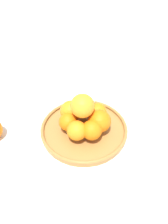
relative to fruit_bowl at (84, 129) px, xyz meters
name	(u,v)px	position (x,y,z in m)	size (l,w,h in m)	color
ground_plane	(84,132)	(0.00, 0.00, -0.01)	(4.00, 4.00, 0.00)	silver
fruit_bowl	(84,129)	(0.00, 0.00, 0.00)	(0.31, 0.31, 0.03)	#A57238
orange_pile	(84,116)	(0.00, 0.00, 0.06)	(0.18, 0.19, 0.14)	orange
napkin_folded	(55,89)	(0.00, -0.29, -0.01)	(0.11, 0.11, 0.01)	beige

